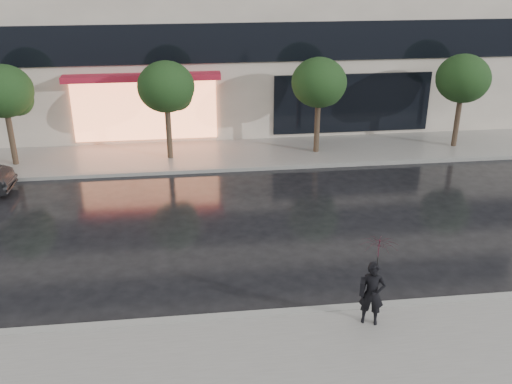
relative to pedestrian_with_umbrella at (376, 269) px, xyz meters
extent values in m
plane|color=black|center=(-1.68, 1.63, -1.51)|extent=(120.00, 120.00, 0.00)
cube|color=slate|center=(-1.68, -1.62, -1.45)|extent=(60.00, 4.50, 0.12)
cube|color=slate|center=(-1.68, 11.88, -1.45)|extent=(60.00, 3.50, 0.12)
cube|color=gray|center=(-1.68, 0.63, -1.44)|extent=(60.00, 0.25, 0.14)
cube|color=gray|center=(-1.68, 10.13, -1.44)|extent=(60.00, 0.25, 0.14)
cube|color=black|center=(-1.68, 13.57, 2.79)|extent=(28.00, 0.12, 1.60)
cube|color=#FF8C59|center=(-5.68, 13.55, 0.09)|extent=(6.00, 0.10, 2.60)
cube|color=#A3192E|center=(-5.68, 13.22, 1.54)|extent=(6.40, 0.70, 0.25)
cube|color=black|center=(3.32, 13.57, 0.09)|extent=(7.00, 0.10, 2.60)
cylinder|color=#33261C|center=(-10.68, 11.63, -0.41)|extent=(0.22, 0.22, 2.20)
ellipsoid|color=black|center=(-10.68, 11.63, 1.49)|extent=(2.20, 2.20, 1.98)
sphere|color=black|center=(-10.28, 11.83, 1.09)|extent=(1.20, 1.20, 1.20)
cylinder|color=#33261C|center=(-4.68, 11.63, -0.41)|extent=(0.22, 0.22, 2.20)
ellipsoid|color=black|center=(-4.68, 11.63, 1.49)|extent=(2.20, 2.20, 1.98)
sphere|color=black|center=(-4.28, 11.83, 1.09)|extent=(1.20, 1.20, 1.20)
cylinder|color=#33261C|center=(1.32, 11.63, -0.41)|extent=(0.22, 0.22, 2.20)
ellipsoid|color=black|center=(1.32, 11.63, 1.49)|extent=(2.20, 2.20, 1.98)
sphere|color=black|center=(1.72, 11.83, 1.09)|extent=(1.20, 1.20, 1.20)
cylinder|color=#33261C|center=(7.32, 11.63, -0.41)|extent=(0.22, 0.22, 2.20)
ellipsoid|color=black|center=(7.32, 11.63, 1.49)|extent=(2.20, 2.20, 1.98)
sphere|color=black|center=(7.72, 11.83, 1.09)|extent=(1.20, 1.20, 1.20)
imported|color=black|center=(-0.03, 0.01, -0.63)|extent=(0.65, 0.53, 1.52)
imported|color=#3A0A18|center=(0.02, -0.01, 0.36)|extent=(1.07, 1.08, 0.77)
cylinder|color=black|center=(0.02, -0.01, -0.07)|extent=(0.02, 0.02, 0.76)
cube|color=black|center=(-0.26, 0.04, -0.45)|extent=(0.19, 0.30, 0.32)
camera|label=1|loc=(-3.90, -10.30, 6.47)|focal=40.00mm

